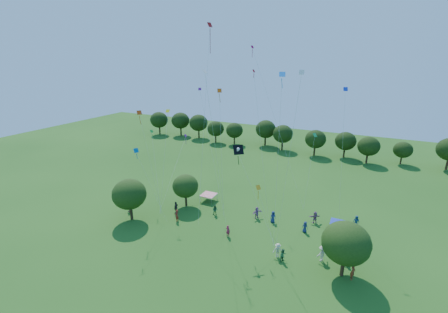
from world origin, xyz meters
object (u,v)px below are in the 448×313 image
(red_high_kite, at_px, (208,67))
(tent_red_stripe, at_px, (209,195))
(pirate_kite, at_px, (239,151))
(tent_blue, at_px, (339,223))
(near_tree_west, at_px, (129,194))
(near_tree_north, at_px, (185,186))
(near_tree_east, at_px, (346,243))

(red_high_kite, bearing_deg, tent_red_stripe, 121.00)
(pirate_kite, xyz_separation_m, red_high_kite, (-5.77, 3.15, 9.40))
(tent_blue, xyz_separation_m, pirate_kite, (-11.81, -6.28, 10.14))
(near_tree_west, xyz_separation_m, pirate_kite, (14.84, 3.30, 7.28))
(tent_red_stripe, relative_size, red_high_kite, 0.09)
(near_tree_west, relative_size, tent_blue, 2.73)
(near_tree_north, relative_size, near_tree_east, 0.84)
(near_tree_east, bearing_deg, red_high_kite, 162.76)
(tent_blue, bearing_deg, near_tree_west, -160.22)
(near_tree_west, relative_size, pirate_kite, 0.57)
(near_tree_north, distance_m, red_high_kite, 17.77)
(pirate_kite, bearing_deg, near_tree_north, 161.12)
(near_tree_north, relative_size, pirate_kite, 0.48)
(tent_red_stripe, bearing_deg, pirate_kite, -39.90)
(tent_red_stripe, distance_m, red_high_kite, 19.93)
(near_tree_north, bearing_deg, tent_red_stripe, 53.50)
(pirate_kite, relative_size, red_high_kite, 0.43)
(near_tree_west, height_order, pirate_kite, pirate_kite)
(near_tree_north, distance_m, tent_red_stripe, 4.47)
(tent_blue, relative_size, red_high_kite, 0.09)
(near_tree_north, height_order, near_tree_east, near_tree_east)
(near_tree_east, bearing_deg, near_tree_north, 165.14)
(near_tree_west, xyz_separation_m, tent_blue, (26.65, 9.58, -2.86))
(near_tree_north, height_order, tent_red_stripe, near_tree_north)
(near_tree_west, bearing_deg, near_tree_north, 54.78)
(near_tree_north, height_order, tent_blue, near_tree_north)
(near_tree_north, bearing_deg, red_high_kite, -3.94)
(near_tree_west, height_order, near_tree_north, near_tree_west)
(tent_blue, bearing_deg, tent_red_stripe, 179.30)
(near_tree_east, bearing_deg, tent_red_stripe, 156.15)
(tent_blue, height_order, red_high_kite, red_high_kite)
(near_tree_west, bearing_deg, tent_blue, 19.78)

